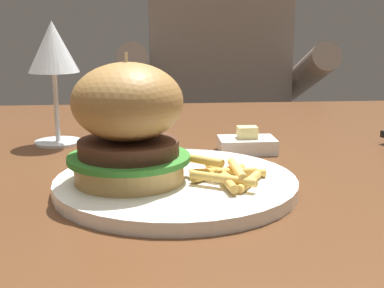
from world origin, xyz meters
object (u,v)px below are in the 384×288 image
object	(u,v)px
diner_person	(216,150)
wine_glass	(53,52)
burger_sandwich	(128,123)
butter_dish	(247,144)
main_plate	(176,184)

from	to	relation	value
diner_person	wine_glass	bearing A→B (deg)	-116.54
wine_glass	diner_person	bearing A→B (deg)	63.46
burger_sandwich	butter_dish	size ratio (longest dim) A/B	1.73
burger_sandwich	diner_person	bearing A→B (deg)	76.73
butter_dish	wine_glass	bearing A→B (deg)	164.38
main_plate	wine_glass	world-z (taller)	wine_glass
burger_sandwich	butter_dish	world-z (taller)	burger_sandwich
main_plate	butter_dish	size ratio (longest dim) A/B	3.35
main_plate	butter_dish	world-z (taller)	butter_dish
main_plate	butter_dish	xyz separation A→B (m)	(0.11, 0.16, 0.00)
butter_dish	burger_sandwich	bearing A→B (deg)	-133.33
butter_dish	diner_person	xyz separation A→B (m)	(0.05, 0.72, -0.19)
main_plate	wine_glass	distance (m)	0.31
diner_person	butter_dish	bearing A→B (deg)	-94.12
burger_sandwich	butter_dish	xyz separation A→B (m)	(0.16, 0.17, -0.06)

